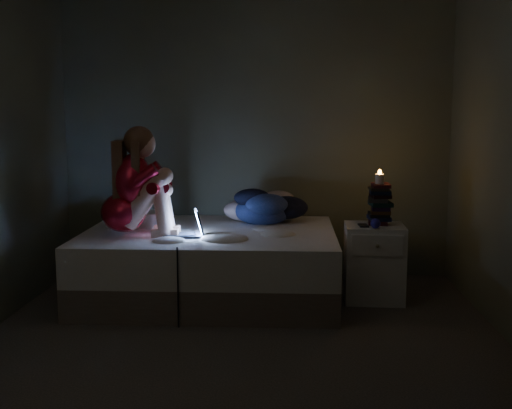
# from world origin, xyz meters

# --- Properties ---
(floor) EXTENTS (3.60, 3.80, 0.02)m
(floor) POSITION_xyz_m (0.00, 0.00, -0.01)
(floor) COLOR #282624
(floor) RESTS_ON ground
(wall_back) EXTENTS (3.60, 0.02, 2.60)m
(wall_back) POSITION_xyz_m (0.00, 1.91, 1.30)
(wall_back) COLOR #4C5148
(wall_back) RESTS_ON ground
(wall_front) EXTENTS (3.60, 0.02, 2.60)m
(wall_front) POSITION_xyz_m (0.00, -1.91, 1.30)
(wall_front) COLOR #4C5148
(wall_front) RESTS_ON ground
(bed) EXTENTS (2.06, 1.54, 0.57)m
(bed) POSITION_xyz_m (-0.34, 1.10, 0.28)
(bed) COLOR beige
(bed) RESTS_ON ground
(pillow) EXTENTS (0.44, 0.32, 0.13)m
(pillow) POSITION_xyz_m (-0.98, 1.26, 0.63)
(pillow) COLOR silver
(pillow) RESTS_ON bed
(woman) EXTENTS (0.56, 0.39, 0.87)m
(woman) POSITION_xyz_m (-0.99, 0.86, 1.00)
(woman) COLOR #A0000E
(woman) RESTS_ON bed
(laptop) EXTENTS (0.36, 0.29, 0.23)m
(laptop) POSITION_xyz_m (-0.52, 0.82, 0.68)
(laptop) COLOR black
(laptop) RESTS_ON bed
(clothes_pile) EXTENTS (0.54, 0.44, 0.32)m
(clothes_pile) POSITION_xyz_m (0.08, 1.50, 0.72)
(clothes_pile) COLOR navy
(clothes_pile) RESTS_ON bed
(nightstand) EXTENTS (0.48, 0.43, 0.63)m
(nightstand) POSITION_xyz_m (1.02, 1.07, 0.31)
(nightstand) COLOR silver
(nightstand) RESTS_ON ground
(book_stack) EXTENTS (0.19, 0.25, 0.33)m
(book_stack) POSITION_xyz_m (1.05, 1.14, 0.79)
(book_stack) COLOR black
(book_stack) RESTS_ON nightstand
(candle) EXTENTS (0.07, 0.07, 0.08)m
(candle) POSITION_xyz_m (1.05, 1.14, 0.99)
(candle) COLOR beige
(candle) RESTS_ON book_stack
(phone) EXTENTS (0.08, 0.15, 0.01)m
(phone) POSITION_xyz_m (0.92, 1.00, 0.64)
(phone) COLOR black
(phone) RESTS_ON nightstand
(blue_orb) EXTENTS (0.08, 0.08, 0.08)m
(blue_orb) POSITION_xyz_m (1.00, 0.91, 0.67)
(blue_orb) COLOR navy
(blue_orb) RESTS_ON nightstand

